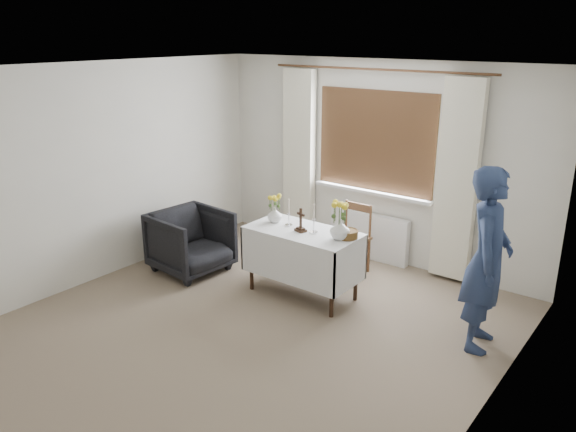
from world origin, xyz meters
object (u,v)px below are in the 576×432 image
at_px(wooden_chair, 350,240).
at_px(flower_vase_left, 275,215).
at_px(person, 487,260).
at_px(wooden_cross, 301,220).
at_px(altar_table, 303,263).
at_px(flower_vase_right, 340,229).
at_px(armchair, 191,242).

bearing_deg(wooden_chair, flower_vase_left, -121.98).
bearing_deg(person, wooden_cross, 84.58).
relative_size(person, wooden_cross, 6.61).
distance_m(person, wooden_cross, 1.94).
height_order(wooden_chair, wooden_cross, wooden_cross).
height_order(person, flower_vase_left, person).
xyz_separation_m(altar_table, flower_vase_right, (0.46, 0.01, 0.49)).
bearing_deg(wooden_cross, flower_vase_right, 23.91).
distance_m(armchair, person, 3.45).
height_order(altar_table, flower_vase_left, flower_vase_left).
bearing_deg(wooden_chair, flower_vase_right, -65.26).
bearing_deg(armchair, wooden_cross, -75.72).
bearing_deg(wooden_cross, flower_vase_left, -173.50).
distance_m(armchair, wooden_cross, 1.57).
bearing_deg(flower_vase_left, wooden_cross, -10.41).
xyz_separation_m(altar_table, armchair, (-1.46, -0.29, -0.00)).
distance_m(wooden_cross, flower_vase_right, 0.46).
bearing_deg(flower_vase_left, flower_vase_right, -1.31).
relative_size(person, flower_vase_right, 8.00).
bearing_deg(flower_vase_left, armchair, -162.84).
height_order(armchair, wooden_cross, wooden_cross).
xyz_separation_m(wooden_chair, flower_vase_right, (0.35, -0.81, 0.44)).
bearing_deg(wooden_cross, altar_table, 104.84).
height_order(person, flower_vase_right, person).
bearing_deg(flower_vase_right, wooden_chair, 113.56).
bearing_deg(armchair, altar_table, -74.14).
xyz_separation_m(altar_table, flower_vase_left, (-0.42, 0.03, 0.47)).
height_order(altar_table, armchair, altar_table).
distance_m(altar_table, wooden_chair, 0.83).
distance_m(wooden_chair, flower_vase_left, 1.04).
distance_m(person, flower_vase_left, 2.35).
bearing_deg(person, armchair, 86.21).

